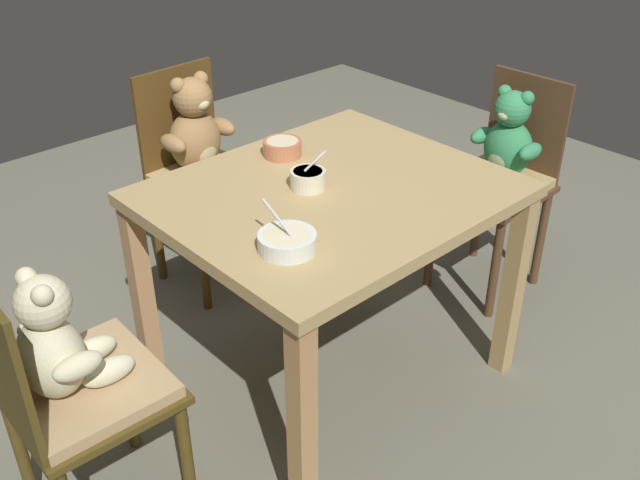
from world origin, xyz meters
The scene contains 8 objects.
ground_plane centered at (0.00, 0.00, -0.02)m, with size 5.20×5.20×0.04m.
dining_table centered at (0.00, 0.00, 0.66)m, with size 1.06×0.90×0.76m.
teddy_chair_near_right centered at (0.92, -0.03, 0.57)m, with size 0.41×0.38×0.89m.
teddy_chair_far_center centered at (0.07, 0.84, 0.59)m, with size 0.42×0.40×0.90m.
teddy_chair_near_left centered at (-0.92, 0.01, 0.56)m, with size 0.41×0.43×0.89m.
porridge_bowl_cream_center centered at (-0.05, 0.05, 0.79)m, with size 0.12×0.11×0.11m.
porridge_bowl_white_near_left centered at (-0.34, -0.18, 0.78)m, with size 0.16×0.17×0.13m.
porridge_bowl_terracotta_far_center centered at (0.05, 0.29, 0.78)m, with size 0.13×0.13×0.05m.
Camera 1 is at (-1.39, -1.45, 1.78)m, focal length 40.40 mm.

